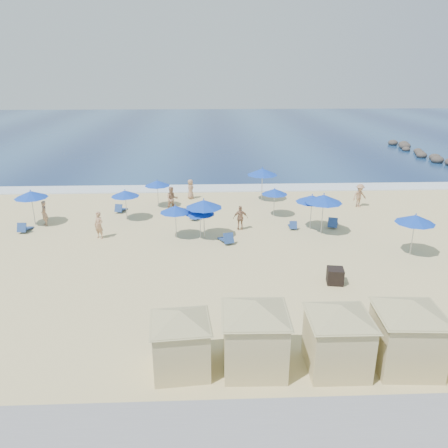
{
  "coord_description": "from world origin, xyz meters",
  "views": [
    {
      "loc": [
        -2.17,
        -22.01,
        10.08
      ],
      "look_at": [
        -1.15,
        3.0,
        1.13
      ],
      "focal_mm": 35.0,
      "sensor_mm": 36.0,
      "label": 1
    }
  ],
  "objects": [
    {
      "name": "cabana_3",
      "position": [
        4.79,
        -9.19,
        1.67
      ],
      "size": [
        4.64,
        4.64,
        2.92
      ],
      "color": "#CBBC8B",
      "rests_on": "ground"
    },
    {
      "name": "cabana_2",
      "position": [
        2.32,
        -9.2,
        1.6
      ],
      "size": [
        4.44,
        4.44,
        2.79
      ],
      "color": "#CBBC8B",
      "rests_on": "ground"
    },
    {
      "name": "ocean",
      "position": [
        0.0,
        55.0,
        0.03
      ],
      "size": [
        160.0,
        80.0,
        0.06
      ],
      "primitive_type": "cube",
      "color": "navy",
      "rests_on": "ground"
    },
    {
      "name": "beach_chair_1",
      "position": [
        -8.62,
        9.17,
        0.24
      ],
      "size": [
        0.81,
        1.34,
        0.69
      ],
      "color": "navy",
      "rests_on": "ground"
    },
    {
      "name": "umbrella_3",
      "position": [
        -5.92,
        10.3,
        1.89
      ],
      "size": [
        1.91,
        1.91,
        2.17
      ],
      "color": "#A5A8AD",
      "rests_on": "ground"
    },
    {
      "name": "umbrella_10",
      "position": [
        9.43,
        0.51,
        2.16
      ],
      "size": [
        2.19,
        2.19,
        2.5
      ],
      "color": "#A5A8AD",
      "rests_on": "ground"
    },
    {
      "name": "beachgoer_3",
      "position": [
        9.51,
        9.69,
        0.9
      ],
      "size": [
        1.32,
        1.04,
        1.8
      ],
      "primitive_type": "imported",
      "rotation": [
        0.0,
        0.0,
        0.36
      ],
      "color": "tan",
      "rests_on": "ground"
    },
    {
      "name": "cabana_0",
      "position": [
        -3.14,
        -9.08,
        1.49
      ],
      "size": [
        4.14,
        4.14,
        2.61
      ],
      "color": "#CBBC8B",
      "rests_on": "ground"
    },
    {
      "name": "umbrella_9",
      "position": [
        4.66,
        4.98,
        2.09
      ],
      "size": [
        2.12,
        2.12,
        2.41
      ],
      "color": "#A5A8AD",
      "rests_on": "ground"
    },
    {
      "name": "cabana_1",
      "position": [
        -0.57,
        -9.04,
        1.68
      ],
      "size": [
        4.68,
        4.68,
        2.94
      ],
      "color": "#CBBC8B",
      "rests_on": "ground"
    },
    {
      "name": "beachgoer_2",
      "position": [
        0.01,
        5.03,
        0.82
      ],
      "size": [
        0.99,
        0.48,
        1.64
      ],
      "primitive_type": "imported",
      "rotation": [
        0.0,
        0.0,
        3.22
      ],
      "color": "tan",
      "rests_on": "ground"
    },
    {
      "name": "umbrella_0",
      "position": [
        -13.91,
        6.53,
        2.15
      ],
      "size": [
        2.18,
        2.18,
        2.48
      ],
      "color": "#A5A8AD",
      "rests_on": "ground"
    },
    {
      "name": "beachgoer_4",
      "position": [
        -3.5,
        12.49,
        0.8
      ],
      "size": [
        0.65,
        0.87,
        1.61
      ],
      "primitive_type": "imported",
      "rotation": [
        0.0,
        0.0,
        1.76
      ],
      "color": "tan",
      "rests_on": "ground"
    },
    {
      "name": "beachgoer_1",
      "position": [
        -4.75,
        9.14,
        0.94
      ],
      "size": [
        1.07,
        0.93,
        1.88
      ],
      "primitive_type": "imported",
      "rotation": [
        0.0,
        0.0,
        0.27
      ],
      "color": "tan",
      "rests_on": "ground"
    },
    {
      "name": "beachgoer_0",
      "position": [
        -13.17,
        6.41,
        0.86
      ],
      "size": [
        0.69,
        0.75,
        1.71
      ],
      "primitive_type": "imported",
      "rotation": [
        0.0,
        0.0,
        5.31
      ],
      "color": "tan",
      "rests_on": "ground"
    },
    {
      "name": "beach_chair_3",
      "position": [
        -1.01,
        2.75,
        0.26
      ],
      "size": [
        1.0,
        1.49,
        0.76
      ],
      "color": "navy",
      "rests_on": "ground"
    },
    {
      "name": "beachgoer_5",
      "position": [
        -8.93,
        3.84,
        0.86
      ],
      "size": [
        0.75,
        0.66,
        1.73
      ],
      "primitive_type": "imported",
      "rotation": [
        0.0,
        0.0,
        5.79
      ],
      "color": "tan",
      "rests_on": "ground"
    },
    {
      "name": "umbrella_1",
      "position": [
        -7.83,
        7.34,
        1.93
      ],
      "size": [
        1.96,
        1.96,
        2.23
      ],
      "color": "#A5A8AD",
      "rests_on": "ground"
    },
    {
      "name": "beach_chair_5",
      "position": [
        6.27,
        5.27,
        0.27
      ],
      "size": [
        1.05,
        1.53,
        0.77
      ],
      "color": "navy",
      "rests_on": "ground"
    },
    {
      "name": "umbrella_6",
      "position": [
        2.64,
        7.76,
        1.83
      ],
      "size": [
        1.86,
        1.86,
        2.11
      ],
      "color": "#A5A8AD",
      "rests_on": "ground"
    },
    {
      "name": "rock_jetty",
      "position": [
        24.01,
        24.9,
        0.36
      ],
      "size": [
        2.56,
        26.66,
        0.96
      ],
      "color": "#2F2A27",
      "rests_on": "ground"
    },
    {
      "name": "umbrella_2",
      "position": [
        -4.13,
        3.72,
        1.89
      ],
      "size": [
        1.92,
        1.92,
        2.19
      ],
      "color": "#A5A8AD",
      "rests_on": "ground"
    },
    {
      "name": "umbrella_8",
      "position": [
        2.24,
        11.69,
        2.38
      ],
      "size": [
        2.41,
        2.41,
        2.74
      ],
      "color": "#A5A8AD",
      "rests_on": "ground"
    },
    {
      "name": "umbrella_5",
      "position": [
        -2.37,
        3.61,
        2.25
      ],
      "size": [
        2.28,
        2.28,
        2.59
      ],
      "color": "#A5A8AD",
      "rests_on": "ground"
    },
    {
      "name": "beach_chair_2",
      "position": [
        -3.01,
        7.23,
        0.23
      ],
      "size": [
        0.91,
        1.31,
        0.66
      ],
      "color": "navy",
      "rests_on": "ground"
    },
    {
      "name": "trash_bin",
      "position": [
        4.12,
        -2.79,
        0.39
      ],
      "size": [
        0.9,
        0.9,
        0.79
      ],
      "primitive_type": "cube",
      "rotation": [
        0.0,
        0.0,
        -0.16
      ],
      "color": "black",
      "rests_on": "ground"
    },
    {
      "name": "beach_chair_0",
      "position": [
        -14.13,
        5.22,
        0.25
      ],
      "size": [
        0.64,
        1.32,
        0.71
      ],
      "color": "navy",
      "rests_on": "ground"
    },
    {
      "name": "beach_chair_4",
      "position": [
        3.51,
        5.1,
        0.21
      ],
      "size": [
        0.57,
        1.14,
        0.61
      ],
      "color": "navy",
      "rests_on": "ground"
    },
    {
      "name": "surf_line",
      "position": [
        0.0,
        15.5,
        0.04
      ],
      "size": [
        160.0,
        2.5,
        0.08
      ],
      "primitive_type": "cube",
      "color": "white",
      "rests_on": "ground"
    },
    {
      "name": "umbrella_4",
      "position": [
        -2.61,
        3.53,
        1.79
      ],
      "size": [
        1.82,
        1.82,
        2.07
      ],
      "color": "#A5A8AD",
      "rests_on": "ground"
    },
    {
      "name": "umbrella_7",
      "position": [
        5.18,
        4.1,
        2.34
      ],
      "size": [
        2.38,
        2.38,
        2.7
      ],
      "color": "#A5A8AD",
      "rests_on": "ground"
    },
    {
      "name": "ground",
      "position": [
        0.0,
        0.0,
        0.0
      ],
      "size": [
        160.0,
        160.0,
        0.0
      ],
      "primitive_type": "plane",
      "color": "beige",
      "rests_on": "ground"
    }
  ]
}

